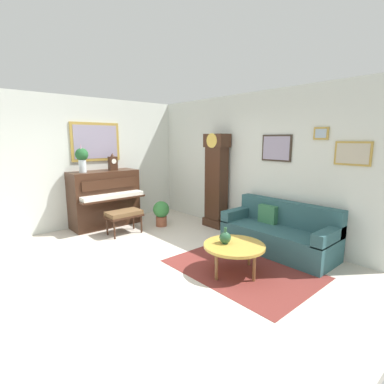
{
  "coord_description": "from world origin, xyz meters",
  "views": [
    {
      "loc": [
        3.71,
        -2.31,
        1.91
      ],
      "look_at": [
        -0.21,
        1.13,
        0.95
      ],
      "focal_mm": 26.87,
      "sensor_mm": 36.0,
      "label": 1
    }
  ],
  "objects": [
    {
      "name": "piano",
      "position": [
        -2.23,
        0.34,
        0.62
      ],
      "size": [
        0.87,
        1.44,
        1.23
      ],
      "color": "#3D2316",
      "rests_on": "ground_plane"
    },
    {
      "name": "couch",
      "position": [
        1.14,
        1.94,
        0.31
      ],
      "size": [
        1.9,
        0.8,
        0.84
      ],
      "color": "#2D565B",
      "rests_on": "ground_plane"
    },
    {
      "name": "wall_left",
      "position": [
        -2.6,
        0.01,
        1.41
      ],
      "size": [
        0.13,
        4.9,
        2.8
      ],
      "color": "silver",
      "rests_on": "ground_plane"
    },
    {
      "name": "ground_plane",
      "position": [
        0.0,
        0.0,
        -0.05
      ],
      "size": [
        6.4,
        6.0,
        0.1
      ],
      "primitive_type": "cube",
      "color": "beige"
    },
    {
      "name": "piano_bench",
      "position": [
        -1.44,
        0.37,
        0.41
      ],
      "size": [
        0.42,
        0.7,
        0.48
      ],
      "color": "#3D2316",
      "rests_on": "ground_plane"
    },
    {
      "name": "wall_back",
      "position": [
        0.02,
        2.4,
        1.4
      ],
      "size": [
        5.3,
        0.13,
        2.8
      ],
      "color": "silver",
      "rests_on": "ground_plane"
    },
    {
      "name": "flower_vase",
      "position": [
        -2.23,
        -0.11,
        1.55
      ],
      "size": [
        0.26,
        0.26,
        0.58
      ],
      "color": "silver",
      "rests_on": "piano"
    },
    {
      "name": "mantel_clock",
      "position": [
        -2.23,
        0.57,
        1.4
      ],
      "size": [
        0.13,
        0.18,
        0.38
      ],
      "color": "#3D2316",
      "rests_on": "piano"
    },
    {
      "name": "grandfather_clock",
      "position": [
        -0.58,
        2.15,
        0.96
      ],
      "size": [
        0.52,
        0.34,
        2.03
      ],
      "color": "#3D2316",
      "rests_on": "ground_plane"
    },
    {
      "name": "coffee_table",
      "position": [
        1.17,
        0.72,
        0.39
      ],
      "size": [
        0.88,
        0.88,
        0.42
      ],
      "color": "gold",
      "rests_on": "ground_plane"
    },
    {
      "name": "potted_plant",
      "position": [
        -1.39,
        1.25,
        0.32
      ],
      "size": [
        0.36,
        0.36,
        0.56
      ],
      "color": "#935138",
      "rests_on": "ground_plane"
    },
    {
      "name": "green_jug",
      "position": [
        1.05,
        0.66,
        0.51
      ],
      "size": [
        0.17,
        0.17,
        0.24
      ],
      "color": "#234C33",
      "rests_on": "coffee_table"
    },
    {
      "name": "area_rug",
      "position": [
        1.19,
        0.89,
        0.0
      ],
      "size": [
        2.1,
        1.5,
        0.01
      ],
      "primitive_type": "cube",
      "color": "maroon",
      "rests_on": "ground_plane"
    }
  ]
}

